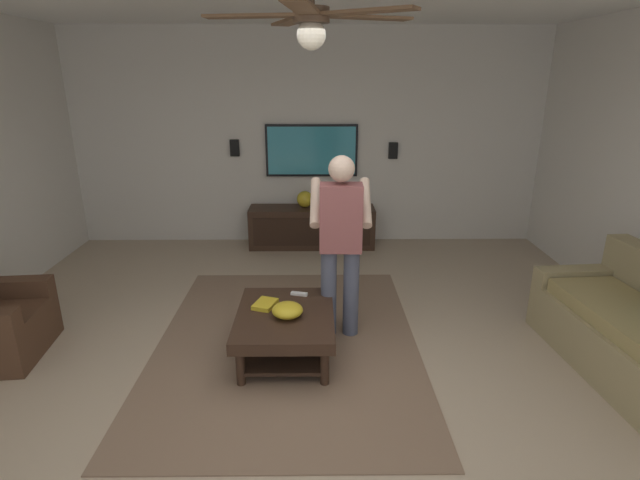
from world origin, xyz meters
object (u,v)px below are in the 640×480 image
object	(u,v)px
media_console	(312,227)
book	(265,304)
coffee_table	(285,324)
tv	(312,151)
wall_speaker_right	(235,148)
bowl	(287,310)
vase_round	(305,199)
remote_white	(299,294)
wall_speaker_left	(393,151)
ceiling_fan	(313,20)
person_standing	(341,237)

from	to	relation	value
media_console	book	distance (m)	2.69
coffee_table	tv	size ratio (longest dim) A/B	0.80
tv	media_console	bearing A→B (deg)	0.00
media_console	wall_speaker_right	world-z (taller)	wall_speaker_right
media_console	bowl	size ratio (longest dim) A/B	6.73
tv	vase_round	distance (m)	0.66
remote_white	wall_speaker_left	bearing A→B (deg)	80.00
remote_white	ceiling_fan	xyz separation A→B (m)	(-1.07, -0.14, 2.13)
bowl	wall_speaker_left	distance (m)	3.46
wall_speaker_left	person_standing	bearing A→B (deg)	162.42
bowl	ceiling_fan	xyz separation A→B (m)	(-0.66, -0.22, 2.08)
coffee_table	bowl	distance (m)	0.18
person_standing	wall_speaker_right	distance (m)	2.99
coffee_table	media_console	xyz separation A→B (m)	(2.79, -0.20, -0.02)
coffee_table	ceiling_fan	bearing A→B (deg)	-161.55
tv	ceiling_fan	size ratio (longest dim) A/B	1.05
media_console	wall_speaker_right	xyz separation A→B (m)	(0.25, 1.04, 1.05)
tv	bowl	bearing A→B (deg)	-3.34
wall_speaker_left	ceiling_fan	world-z (taller)	ceiling_fan
vase_round	bowl	bearing A→B (deg)	178.27
media_console	tv	xyz separation A→B (m)	(0.24, 0.00, 1.01)
person_standing	book	size ratio (longest dim) A/B	7.45
vase_round	wall_speaker_right	distance (m)	1.18
media_console	person_standing	bearing A→B (deg)	6.28
coffee_table	ceiling_fan	distance (m)	2.37
person_standing	bowl	size ratio (longest dim) A/B	6.49
wall_speaker_right	vase_round	bearing A→B (deg)	-102.71
book	ceiling_fan	bearing A→B (deg)	-134.81
bowl	remote_white	world-z (taller)	bowl
wall_speaker_left	ceiling_fan	xyz separation A→B (m)	(-3.77, 1.07, 1.26)
coffee_table	person_standing	world-z (taller)	person_standing
tv	book	bearing A→B (deg)	-7.47
vase_round	wall_speaker_left	size ratio (longest dim) A/B	1.00
wall_speaker_right	ceiling_fan	bearing A→B (deg)	-164.00
tv	ceiling_fan	world-z (taller)	ceiling_fan
vase_round	wall_speaker_left	world-z (taller)	wall_speaker_left
book	ceiling_fan	distance (m)	2.33
remote_white	ceiling_fan	distance (m)	2.39
remote_white	wall_speaker_left	world-z (taller)	wall_speaker_left
bowl	wall_speaker_left	size ratio (longest dim) A/B	1.15
tv	wall_speaker_left	distance (m)	1.11
remote_white	book	world-z (taller)	book
wall_speaker_left	book	bearing A→B (deg)	152.92
book	wall_speaker_left	size ratio (longest dim) A/B	1.00
book	wall_speaker_right	size ratio (longest dim) A/B	1.00
coffee_table	tv	world-z (taller)	tv
bowl	vase_round	distance (m)	2.90
media_console	wall_speaker_left	distance (m)	1.52
tv	wall_speaker_left	size ratio (longest dim) A/B	5.65
media_console	bowl	xyz separation A→B (m)	(-2.85, 0.18, 0.18)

